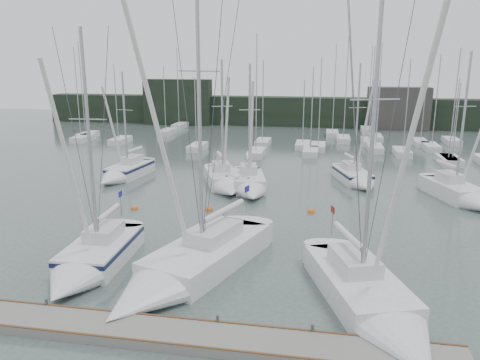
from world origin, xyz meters
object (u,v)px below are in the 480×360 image
sailboat_near_left (89,263)px  sailboat_mid_a (123,173)px  sailboat_mid_d (357,179)px  buoy_b (311,212)px  sailboat_near_right (377,309)px  sailboat_mid_e (463,196)px  buoy_c (135,209)px  sailboat_mid_b (225,182)px  buoy_a (209,210)px  sailboat_near_center (180,272)px  sailboat_mid_c (250,186)px

sailboat_near_left → sailboat_mid_a: 21.11m
sailboat_mid_d → buoy_b: (-3.92, -9.05, -0.56)m
sailboat_near_right → sailboat_mid_a: bearing=115.8°
sailboat_mid_e → sailboat_near_right: bearing=-133.3°
sailboat_mid_d → buoy_b: sailboat_mid_d is taller
sailboat_near_right → buoy_b: sailboat_near_right is taller
sailboat_near_right → sailboat_mid_d: bearing=69.9°
sailboat_mid_e → buoy_c: sailboat_mid_e is taller
sailboat_mid_a → sailboat_mid_b: (10.54, -1.75, -0.00)m
sailboat_mid_b → buoy_a: bearing=-110.8°
sailboat_mid_e → buoy_b: (-12.04, -4.66, -0.61)m
sailboat_near_center → sailboat_mid_a: sailboat_near_center is taller
buoy_a → sailboat_mid_d: bearing=40.4°
sailboat_near_center → buoy_b: 14.54m
sailboat_mid_e → sailboat_mid_b: bearing=158.5°
sailboat_near_center → sailboat_near_left: bearing=-163.7°
sailboat_near_right → buoy_a: size_ratio=25.58×
sailboat_mid_c → buoy_a: sailboat_mid_c is taller
sailboat_mid_c → sailboat_mid_e: size_ratio=0.92×
sailboat_mid_b → buoy_c: 9.08m
buoy_a → buoy_c: size_ratio=1.12×
sailboat_mid_c → sailboat_mid_d: (9.38, 4.40, -0.05)m
sailboat_near_left → sailboat_mid_e: (23.56, 17.48, 0.00)m
sailboat_near_right → buoy_a: sailboat_near_right is taller
sailboat_mid_b → buoy_a: 6.31m
sailboat_near_left → buoy_b: sailboat_near_left is taller
sailboat_near_left → sailboat_mid_b: (3.63, 18.19, -0.01)m
sailboat_near_center → buoy_b: sailboat_near_center is taller
buoy_c → sailboat_mid_b: bearing=51.1°
sailboat_near_center → buoy_a: size_ratio=28.70×
sailboat_near_center → sailboat_mid_b: bearing=114.1°
sailboat_mid_b → sailboat_mid_c: sailboat_mid_b is taller
sailboat_near_right → sailboat_mid_d: sailboat_near_right is taller
sailboat_mid_d → buoy_a: (-11.72, -9.96, -0.56)m
sailboat_mid_c → sailboat_mid_b: bearing=150.1°
sailboat_near_right → buoy_c: bearing=123.0°
buoy_a → buoy_b: (7.81, 0.92, 0.00)m
buoy_c → sailboat_mid_d: bearing=31.5°
sailboat_mid_b → sailboat_mid_c: bearing=-38.2°
sailboat_mid_e → buoy_a: size_ratio=20.14×
sailboat_mid_a → sailboat_mid_d: bearing=11.9°
sailboat_mid_b → sailboat_mid_e: (19.92, -0.71, 0.01)m
sailboat_near_center → sailboat_mid_e: size_ratio=1.42×
sailboat_mid_b → buoy_b: 9.56m
sailboat_mid_d → buoy_a: 15.39m
sailboat_near_center → sailboat_mid_e: sailboat_near_center is taller
sailboat_near_center → buoy_c: sailboat_near_center is taller
sailboat_near_left → buoy_c: bearing=97.9°
sailboat_mid_b → buoy_c: bearing=-150.4°
sailboat_mid_e → buoy_b: 12.92m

